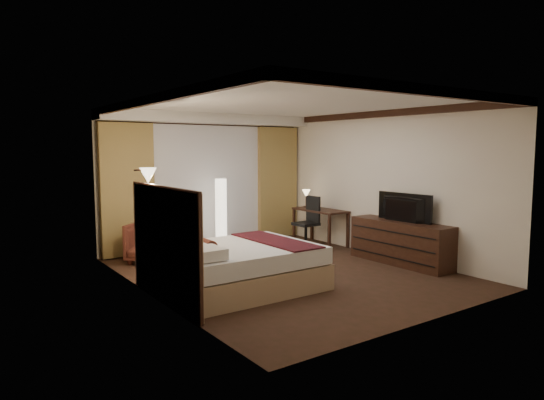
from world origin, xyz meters
TOP-DOWN VIEW (x-y plane):
  - floor at (0.00, 0.00)m, footprint 4.50×5.50m
  - ceiling at (0.00, 0.00)m, footprint 4.50×5.50m
  - back_wall at (0.00, 2.75)m, footprint 4.50×0.02m
  - left_wall at (-2.25, 0.00)m, footprint 0.02×5.50m
  - right_wall at (2.25, 0.00)m, footprint 0.02×5.50m
  - crown_molding at (0.00, 0.00)m, footprint 4.50×5.50m
  - soffit at (0.00, 2.50)m, footprint 4.50×0.50m
  - curtain_sheer at (0.00, 2.67)m, footprint 2.48×0.04m
  - curtain_left_drape at (-1.70, 2.61)m, footprint 1.00×0.14m
  - curtain_right_drape at (1.70, 2.61)m, footprint 1.00×0.14m
  - wall_sconce at (-2.09, 0.52)m, footprint 0.24×0.24m
  - bed at (-1.11, -0.33)m, footprint 2.17×1.69m
  - headboard at (-2.20, -0.33)m, footprint 0.12×1.99m
  - armchair at (-1.49, 1.93)m, footprint 1.05×1.05m
  - side_table at (-0.75, 2.08)m, footprint 0.47×0.47m
  - floor_lamp at (0.03, 2.20)m, footprint 0.30×0.30m
  - desk at (1.95, 1.43)m, footprint 0.55×1.23m
  - desk_lamp at (1.95, 1.89)m, footprint 0.18×0.18m
  - office_chair at (1.53, 1.38)m, footprint 0.52×0.52m
  - dresser at (2.00, -0.66)m, footprint 0.50×1.92m
  - television at (1.97, -0.66)m, footprint 0.67×1.13m

SIDE VIEW (x-z plane):
  - floor at x=0.00m, z-range -0.01..0.01m
  - side_table at x=-0.75m, z-range 0.00..0.52m
  - bed at x=-1.11m, z-range 0.00..0.63m
  - dresser at x=2.00m, z-range 0.00..0.75m
  - desk at x=1.95m, z-range 0.00..0.75m
  - armchair at x=-1.49m, z-range 0.00..0.79m
  - office_chair at x=1.53m, z-range 0.00..1.05m
  - floor_lamp at x=0.03m, z-range 0.00..1.43m
  - headboard at x=-2.20m, z-range 0.00..1.50m
  - desk_lamp at x=1.95m, z-range 0.75..1.09m
  - television at x=1.97m, z-range 0.99..1.14m
  - curtain_sheer at x=0.00m, z-range 0.02..2.48m
  - curtain_left_drape at x=-1.70m, z-range 0.02..2.48m
  - curtain_right_drape at x=1.70m, z-range 0.02..2.48m
  - back_wall at x=0.00m, z-range 0.00..2.70m
  - left_wall at x=-2.25m, z-range 0.00..2.70m
  - right_wall at x=2.25m, z-range 0.00..2.70m
  - wall_sconce at x=-2.09m, z-range 1.50..1.74m
  - soffit at x=0.00m, z-range 2.50..2.70m
  - crown_molding at x=0.00m, z-range 2.58..2.70m
  - ceiling at x=0.00m, z-range 2.70..2.71m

